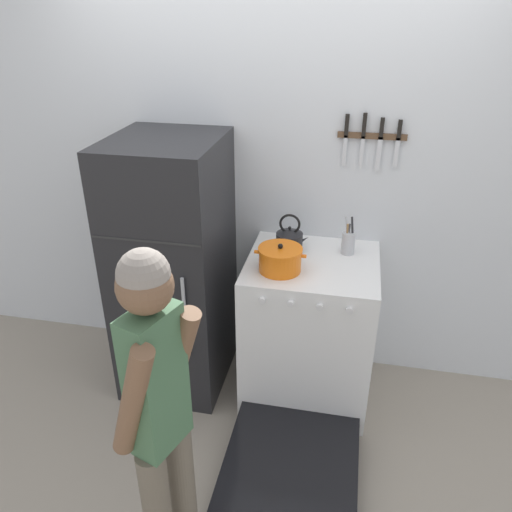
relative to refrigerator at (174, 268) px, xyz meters
The scene contains 9 objects.
ground_plane 1.02m from the refrigerator, 32.93° to the left, with size 14.00×14.00×0.00m, color gray.
wall_back 0.81m from the refrigerator, 35.12° to the left, with size 10.00×0.06×2.55m.
refrigerator is the anchor object (origin of this frame).
stove_range 0.90m from the refrigerator, ahead, with size 0.75×1.44×0.93m.
dutch_oven_pot 0.71m from the refrigerator, 11.08° to the right, with size 0.28×0.24×0.16m.
tea_kettle 0.73m from the refrigerator, 11.81° to the left, with size 0.20×0.16×0.22m.
utensil_jar 1.06m from the refrigerator, ahead, with size 0.08×0.08×0.24m.
person 1.32m from the refrigerator, 71.87° to the right, with size 0.32×0.37×1.58m.
wall_knife_strip 1.39m from the refrigerator, 16.84° to the left, with size 0.38×0.03×0.32m.
Camera 1 is at (0.48, -2.85, 2.26)m, focal length 35.00 mm.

